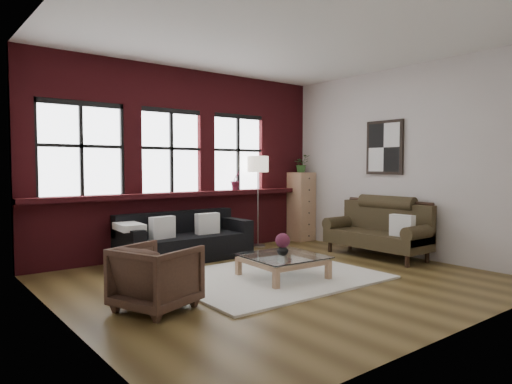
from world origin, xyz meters
TOP-DOWN VIEW (x-y plane):
  - floor at (0.00, 0.00)m, footprint 5.50×5.50m
  - ceiling at (0.00, 0.00)m, footprint 5.50×5.50m
  - wall_back at (0.00, 2.50)m, footprint 5.50×0.00m
  - wall_front at (0.00, -2.50)m, footprint 5.50×0.00m
  - wall_left at (-2.75, 0.00)m, footprint 0.00×5.00m
  - wall_right at (2.75, 0.00)m, footprint 0.00×5.00m
  - brick_backwall at (0.00, 2.44)m, footprint 5.50×0.12m
  - sill_ledge at (0.00, 2.35)m, footprint 5.50×0.30m
  - window_left at (-1.80, 2.45)m, footprint 1.38×0.10m
  - window_mid at (-0.30, 2.45)m, footprint 1.38×0.10m
  - window_right at (1.10, 2.45)m, footprint 1.38×0.10m
  - wall_poster at (2.72, 0.30)m, footprint 0.05×0.74m
  - shag_rug at (0.01, 0.12)m, footprint 2.78×2.20m
  - dark_sofa at (-0.34, 1.90)m, footprint 2.14×0.87m
  - pillow_a at (-0.80, 1.80)m, footprint 0.41×0.19m
  - pillow_b at (0.02, 1.80)m, footprint 0.41×0.16m
  - vintage_settee at (2.30, 0.14)m, footprint 0.81×1.81m
  - pillow_settee at (2.22, -0.42)m, footprint 0.17×0.39m
  - armchair at (-1.86, -0.18)m, footprint 0.98×0.96m
  - coffee_table at (0.08, -0.01)m, footprint 1.05×1.05m
  - vase at (0.08, -0.01)m, footprint 0.19×0.19m
  - flowers at (0.08, -0.01)m, footprint 0.20×0.20m
  - drawer_chest at (2.52, 2.18)m, footprint 0.43×0.43m
  - potted_plant_top at (2.52, 2.18)m, footprint 0.33×0.29m
  - floor_lamp at (1.36, 2.14)m, footprint 0.40×0.40m
  - sill_plant at (0.98, 2.32)m, footprint 0.24×0.22m

SIDE VIEW (x-z plane):
  - floor at x=0.00m, z-range 0.00..0.00m
  - shag_rug at x=0.01m, z-range 0.00..0.03m
  - coffee_table at x=0.08m, z-range -0.01..0.32m
  - armchair at x=-1.86m, z-range 0.00..0.69m
  - dark_sofa at x=-0.34m, z-range 0.00..0.78m
  - vase at x=0.08m, z-range 0.32..0.48m
  - vintage_settee at x=2.30m, z-range 0.00..0.97m
  - flowers at x=0.08m, z-range 0.42..0.62m
  - pillow_a at x=-0.80m, z-range 0.41..0.75m
  - pillow_b at x=0.02m, z-range 0.41..0.75m
  - pillow_settee at x=2.22m, z-range 0.42..0.76m
  - drawer_chest at x=2.52m, z-range 0.00..1.40m
  - floor_lamp at x=1.36m, z-range 0.00..1.86m
  - sill_ledge at x=0.00m, z-range 1.00..1.08m
  - sill_plant at x=0.98m, z-range 1.08..1.45m
  - potted_plant_top at x=2.52m, z-range 1.40..1.75m
  - wall_back at x=0.00m, z-range -1.15..4.35m
  - wall_front at x=0.00m, z-range -1.15..4.35m
  - wall_left at x=-2.75m, z-range -0.90..4.10m
  - wall_right at x=2.75m, z-range -0.90..4.10m
  - brick_backwall at x=0.00m, z-range 0.00..3.20m
  - window_left at x=-1.80m, z-range 1.00..2.50m
  - window_mid at x=-0.30m, z-range 1.00..2.50m
  - window_right at x=1.10m, z-range 1.00..2.50m
  - wall_poster at x=2.72m, z-range 1.38..2.32m
  - ceiling at x=0.00m, z-range 3.20..3.20m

